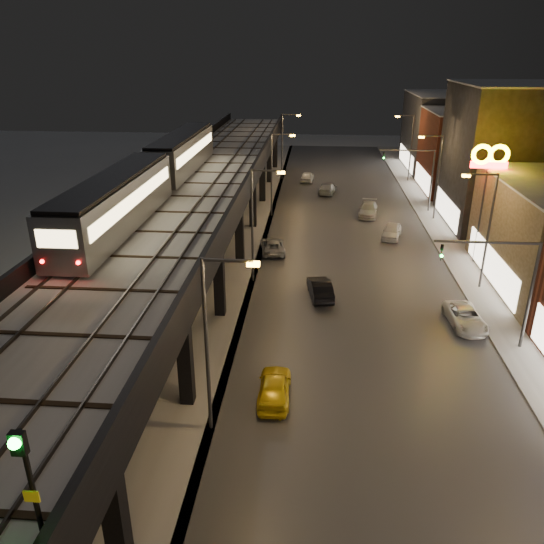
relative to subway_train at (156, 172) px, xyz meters
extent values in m
cube|color=#46474D|center=(16.00, 2.18, -8.23)|extent=(17.00, 120.00, 0.06)
cube|color=#9FA1A8|center=(26.00, 2.18, -8.19)|extent=(4.00, 120.00, 0.14)
cube|color=#9FA1A8|center=(2.50, 2.18, -8.23)|extent=(11.00, 120.00, 0.06)
cube|color=black|center=(2.50, -0.82, -2.46)|extent=(9.00, 100.00, 1.00)
cube|color=black|center=(6.20, -27.82, -5.61)|extent=(0.70, 0.70, 5.30)
cube|color=black|center=(-1.20, -17.82, -5.61)|extent=(0.70, 0.70, 5.30)
cube|color=black|center=(6.20, -17.82, -5.61)|extent=(0.70, 0.70, 5.30)
cube|color=black|center=(2.50, -17.82, -3.11)|extent=(8.00, 0.60, 0.50)
cube|color=black|center=(-1.20, -7.82, -5.61)|extent=(0.70, 0.70, 5.30)
cube|color=black|center=(6.20, -7.82, -5.61)|extent=(0.70, 0.70, 5.30)
cube|color=black|center=(2.50, -7.82, -3.11)|extent=(8.00, 0.60, 0.50)
cube|color=black|center=(-1.20, 2.18, -5.61)|extent=(0.70, 0.70, 5.30)
cube|color=black|center=(6.20, 2.18, -5.61)|extent=(0.70, 0.70, 5.30)
cube|color=black|center=(2.50, 2.18, -3.11)|extent=(8.00, 0.60, 0.50)
cube|color=black|center=(-1.20, 12.18, -5.61)|extent=(0.70, 0.70, 5.30)
cube|color=black|center=(6.20, 12.18, -5.61)|extent=(0.70, 0.70, 5.30)
cube|color=black|center=(2.50, 12.18, -3.11)|extent=(8.00, 0.60, 0.50)
cube|color=black|center=(-1.20, 22.18, -5.61)|extent=(0.70, 0.70, 5.30)
cube|color=black|center=(6.20, 22.18, -5.61)|extent=(0.70, 0.70, 5.30)
cube|color=black|center=(2.50, 22.18, -3.11)|extent=(8.00, 0.60, 0.50)
cube|color=black|center=(-1.20, 32.18, -5.61)|extent=(0.70, 0.70, 5.30)
cube|color=black|center=(6.20, 32.18, -5.61)|extent=(0.70, 0.70, 5.30)
cube|color=black|center=(2.50, 32.18, -3.11)|extent=(8.00, 0.60, 0.50)
cube|color=black|center=(-1.20, 42.18, -5.61)|extent=(0.70, 0.70, 5.30)
cube|color=black|center=(6.20, 42.18, -5.61)|extent=(0.70, 0.70, 5.30)
cube|color=black|center=(2.50, 42.18, -3.11)|extent=(8.00, 0.60, 0.50)
cube|color=#B2B7C1|center=(2.50, -0.82, -1.88)|extent=(8.40, 100.00, 0.16)
cube|color=#332D28|center=(-0.72, -0.82, -1.72)|extent=(0.08, 98.00, 0.16)
cube|color=#332D28|center=(0.72, -0.82, -1.72)|extent=(0.08, 98.00, 0.16)
cube|color=#332D28|center=(3.78, -0.82, -1.72)|extent=(0.08, 98.00, 0.16)
cube|color=#332D28|center=(5.22, -0.82, -1.72)|extent=(0.08, 98.00, 0.16)
cube|color=black|center=(2.50, -14.82, -1.77)|extent=(7.80, 0.24, 0.06)
cube|color=black|center=(2.50, 1.18, -1.77)|extent=(7.80, 0.24, 0.06)
cube|color=black|center=(2.50, 17.18, -1.77)|extent=(7.80, 0.24, 0.06)
cube|color=black|center=(2.50, 33.18, -1.77)|extent=(7.80, 0.24, 0.06)
cube|color=black|center=(6.85, -0.82, -1.41)|extent=(0.30, 100.00, 1.10)
cube|color=black|center=(-1.85, -0.82, -1.41)|extent=(0.30, 100.00, 1.10)
cube|color=#FCEBC9|center=(26.45, -0.82, -6.66)|extent=(0.10, 12.00, 2.40)
cube|color=#252529|center=(32.50, 15.18, -1.26)|extent=(12.00, 13.00, 14.00)
cube|color=#FCEBC9|center=(26.45, 15.18, -6.66)|extent=(0.10, 10.40, 2.40)
cube|color=#B2B7C1|center=(32.50, 15.18, 5.82)|extent=(12.20, 13.20, 0.16)
cube|color=#602A1B|center=(32.50, 29.18, -3.26)|extent=(12.00, 12.00, 10.00)
cube|color=#FCEBC9|center=(26.45, 29.18, -6.66)|extent=(0.10, 9.60, 2.40)
cube|color=#B2B7C1|center=(32.50, 29.18, 1.82)|extent=(12.20, 12.20, 0.16)
cube|color=#323235|center=(32.50, 43.18, -2.76)|extent=(12.00, 16.00, 11.00)
cube|color=#FCEBC9|center=(26.45, 43.18, -6.66)|extent=(0.10, 12.80, 2.40)
cube|color=#B2B7C1|center=(32.50, 43.18, 2.82)|extent=(12.20, 16.20, 0.16)
cylinder|color=#38383A|center=(7.80, -19.82, -3.76)|extent=(0.18, 0.18, 9.00)
cube|color=#38383A|center=(8.90, -19.82, 0.64)|extent=(2.20, 0.12, 0.12)
cube|color=#FFA924|center=(10.00, -19.82, 0.52)|extent=(0.55, 0.28, 0.18)
cylinder|color=#38383A|center=(7.80, -1.82, -3.76)|extent=(0.18, 0.18, 9.00)
cube|color=#38383A|center=(8.90, -1.82, 0.64)|extent=(2.20, 0.12, 0.12)
cube|color=#FFA924|center=(10.00, -1.82, 0.52)|extent=(0.55, 0.28, 0.18)
cylinder|color=#38383A|center=(25.50, -1.82, -3.76)|extent=(0.18, 0.18, 9.00)
cube|color=#38383A|center=(24.40, -1.82, 0.64)|extent=(2.20, 0.12, 0.12)
cube|color=#FFA924|center=(23.30, -1.82, 0.52)|extent=(0.55, 0.28, 0.18)
cylinder|color=#38383A|center=(7.80, 16.18, -3.76)|extent=(0.18, 0.18, 9.00)
cube|color=#38383A|center=(8.90, 16.18, 0.64)|extent=(2.20, 0.12, 0.12)
cube|color=#FFA924|center=(10.00, 16.18, 0.52)|extent=(0.55, 0.28, 0.18)
cylinder|color=#38383A|center=(25.50, 16.18, -3.76)|extent=(0.18, 0.18, 9.00)
cube|color=#38383A|center=(24.40, 16.18, 0.64)|extent=(2.20, 0.12, 0.12)
cube|color=#FFA924|center=(23.30, 16.18, 0.52)|extent=(0.55, 0.28, 0.18)
cylinder|color=#38383A|center=(7.80, 34.18, -3.76)|extent=(0.18, 0.18, 9.00)
cube|color=#38383A|center=(8.90, 34.18, 0.64)|extent=(2.20, 0.12, 0.12)
cube|color=#FFA924|center=(10.00, 34.18, 0.52)|extent=(0.55, 0.28, 0.18)
cylinder|color=#38383A|center=(25.50, 34.18, -3.76)|extent=(0.18, 0.18, 9.00)
cube|color=#38383A|center=(24.40, 34.18, 0.64)|extent=(2.20, 0.12, 0.12)
cube|color=#FFA924|center=(23.30, 34.18, 0.52)|extent=(0.55, 0.28, 0.18)
cylinder|color=#38383A|center=(25.50, -10.82, -4.76)|extent=(0.20, 0.20, 7.00)
cube|color=#38383A|center=(22.50, -10.82, -1.36)|extent=(6.00, 0.12, 0.12)
imported|color=black|center=(20.00, -10.82, -1.86)|extent=(0.20, 0.16, 1.00)
sphere|color=#0CFF26|center=(20.00, -10.97, -2.11)|extent=(0.18, 0.18, 0.18)
cylinder|color=#38383A|center=(25.50, 19.18, -4.76)|extent=(0.20, 0.20, 7.00)
cube|color=#38383A|center=(22.50, 19.18, -1.36)|extent=(6.00, 0.12, 0.12)
imported|color=black|center=(20.00, 19.18, -1.86)|extent=(0.20, 0.16, 1.00)
sphere|color=#0CFF26|center=(20.00, 19.03, -2.11)|extent=(0.18, 0.18, 0.18)
cube|color=gray|center=(0.00, -8.83, -0.11)|extent=(2.70, 16.32, 3.08)
cube|color=black|center=(0.00, -8.83, 1.55)|extent=(2.42, 15.85, 0.23)
cube|color=#E4C787|center=(-1.36, -8.83, 0.31)|extent=(0.05, 14.92, 0.84)
cube|color=#E4C787|center=(1.36, -8.83, 0.31)|extent=(0.05, 14.92, 0.84)
cube|color=gray|center=(0.00, 8.85, -0.11)|extent=(2.70, 16.32, 3.08)
cube|color=black|center=(0.00, 8.85, 1.55)|extent=(2.42, 15.85, 0.23)
cube|color=#E4C787|center=(-1.36, 8.85, 0.31)|extent=(0.05, 14.92, 0.84)
cube|color=#E4C787|center=(1.36, 8.85, 0.31)|extent=(0.05, 14.92, 0.84)
cube|color=#E4C787|center=(0.00, -17.00, 0.36)|extent=(2.05, 0.05, 0.93)
sphere|color=#FF0C0C|center=(-0.93, -17.02, -0.85)|extent=(0.19, 0.19, 0.19)
sphere|color=#FF0C0C|center=(0.93, -17.02, -0.85)|extent=(0.19, 0.19, 0.19)
cylinder|color=black|center=(6.40, -31.89, -0.09)|extent=(0.12, 0.12, 3.12)
cube|color=black|center=(6.40, -32.01, 1.21)|extent=(0.33, 0.19, 0.57)
sphere|color=#0CFF26|center=(6.40, -32.13, 1.32)|extent=(0.27, 0.27, 0.27)
cube|color=yellow|center=(6.40, -31.99, -0.29)|extent=(0.36, 0.04, 0.31)
imported|color=yellow|center=(10.71, -17.23, -7.55)|extent=(1.72, 4.18, 1.42)
imported|color=black|center=(13.14, -4.53, -7.56)|extent=(2.14, 4.45, 1.41)
imported|color=#999BA0|center=(8.85, 4.58, -7.65)|extent=(2.68, 4.68, 1.23)
imported|color=#929AA4|center=(14.14, 26.39, -7.59)|extent=(2.67, 4.90, 1.35)
imported|color=white|center=(11.42, 32.69, -7.56)|extent=(2.03, 4.25, 1.40)
imported|color=white|center=(22.77, -8.21, -7.64)|extent=(2.36, 4.60, 1.24)
imported|color=silver|center=(18.49, 16.94, -7.56)|extent=(2.62, 5.05, 1.40)
imported|color=silver|center=(20.14, 9.50, -7.58)|extent=(2.57, 4.32, 1.38)
cylinder|color=#38383A|center=(26.50, 3.66, -4.17)|extent=(0.24, 0.24, 8.20)
cube|color=#FF0C0C|center=(26.50, 3.66, 0.24)|extent=(2.87, 0.25, 0.51)
torus|color=#FFED00|center=(25.83, 3.66, 1.06)|extent=(1.68, 0.42, 1.66)
torus|color=#FFED00|center=(27.17, 3.66, 1.06)|extent=(1.68, 0.42, 1.66)
camera|label=1|loc=(12.49, -40.46, 8.93)|focal=35.00mm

